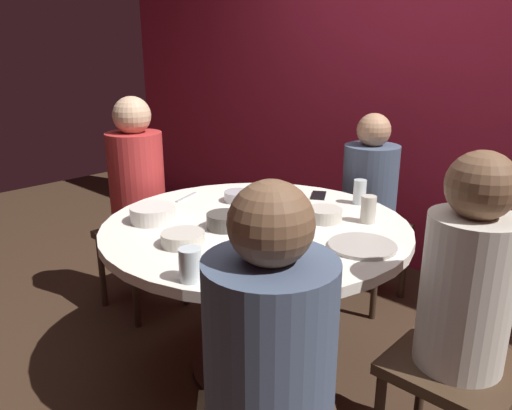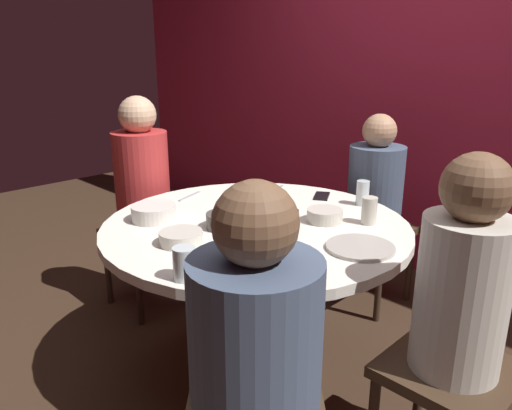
{
  "view_description": "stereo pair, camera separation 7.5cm",
  "coord_description": "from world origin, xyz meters",
  "px_view_note": "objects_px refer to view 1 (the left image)",
  "views": [
    {
      "loc": [
        1.36,
        -1.46,
        1.45
      ],
      "look_at": [
        0.0,
        0.0,
        0.82
      ],
      "focal_mm": 34.5,
      "sensor_mm": 36.0,
      "label": 1
    },
    {
      "loc": [
        1.41,
        -1.41,
        1.45
      ],
      "look_at": [
        0.0,
        0.0,
        0.82
      ],
      "focal_mm": 34.5,
      "sensor_mm": 36.0,
      "label": 2
    }
  ],
  "objects_px": {
    "seated_diner_front_right": "(270,355)",
    "dinner_plate": "(362,246)",
    "cup_by_right_diner": "(360,192)",
    "cell_phone": "(318,195)",
    "bowl_rice_portion": "(324,215)",
    "cup_near_candle": "(190,265)",
    "cup_center_front": "(259,225)",
    "bowl_serving_large": "(239,196)",
    "seated_diner_back": "(370,188)",
    "cup_by_left_diner": "(251,238)",
    "bowl_salad_center": "(153,214)",
    "cup_far_edge": "(368,209)",
    "seated_diner_right": "(466,291)",
    "wine_glass": "(273,244)",
    "dining_table": "(256,255)",
    "candle_holder": "(289,220)",
    "bowl_small_white": "(183,239)",
    "seated_diner_left": "(137,183)",
    "bowl_sauce_side": "(225,221)"
  },
  "relations": [
    {
      "from": "dinner_plate",
      "to": "bowl_small_white",
      "type": "relative_size",
      "value": 1.54
    },
    {
      "from": "bowl_serving_large",
      "to": "cup_center_front",
      "type": "relative_size",
      "value": 1.37
    },
    {
      "from": "candle_holder",
      "to": "bowl_salad_center",
      "type": "relative_size",
      "value": 0.56
    },
    {
      "from": "dining_table",
      "to": "bowl_small_white",
      "type": "distance_m",
      "value": 0.42
    },
    {
      "from": "seated_diner_left",
      "to": "wine_glass",
      "type": "relative_size",
      "value": 6.92
    },
    {
      "from": "bowl_salad_center",
      "to": "bowl_rice_portion",
      "type": "relative_size",
      "value": 1.25
    },
    {
      "from": "bowl_rice_portion",
      "to": "bowl_serving_large",
      "type": "bearing_deg",
      "value": -174.13
    },
    {
      "from": "cell_phone",
      "to": "dining_table",
      "type": "bearing_deg",
      "value": 63.31
    },
    {
      "from": "wine_glass",
      "to": "bowl_serving_large",
      "type": "bearing_deg",
      "value": 142.07
    },
    {
      "from": "candle_holder",
      "to": "cup_by_right_diner",
      "type": "relative_size",
      "value": 0.92
    },
    {
      "from": "candle_holder",
      "to": "dining_table",
      "type": "bearing_deg",
      "value": -169.47
    },
    {
      "from": "seated_diner_back",
      "to": "cell_phone",
      "type": "distance_m",
      "value": 0.44
    },
    {
      "from": "cup_by_right_diner",
      "to": "cup_far_edge",
      "type": "distance_m",
      "value": 0.27
    },
    {
      "from": "dining_table",
      "to": "cell_phone",
      "type": "relative_size",
      "value": 9.42
    },
    {
      "from": "seated_diner_back",
      "to": "cup_near_candle",
      "type": "height_order",
      "value": "seated_diner_back"
    },
    {
      "from": "seated_diner_right",
      "to": "wine_glass",
      "type": "relative_size",
      "value": 6.68
    },
    {
      "from": "cup_near_candle",
      "to": "cup_center_front",
      "type": "bearing_deg",
      "value": 102.65
    },
    {
      "from": "dining_table",
      "to": "seated_diner_right",
      "type": "xyz_separation_m",
      "value": [
        0.9,
        0.0,
        0.15
      ]
    },
    {
      "from": "seated_diner_right",
      "to": "bowl_salad_center",
      "type": "distance_m",
      "value": 1.27
    },
    {
      "from": "cup_near_candle",
      "to": "cup_center_front",
      "type": "xyz_separation_m",
      "value": [
        -0.1,
        0.43,
        -0.0
      ]
    },
    {
      "from": "dining_table",
      "to": "bowl_small_white",
      "type": "relative_size",
      "value": 7.85
    },
    {
      "from": "dining_table",
      "to": "seated_diner_back",
      "type": "bearing_deg",
      "value": 90.0
    },
    {
      "from": "seated_diner_front_right",
      "to": "candle_holder",
      "type": "height_order",
      "value": "seated_diner_front_right"
    },
    {
      "from": "bowl_salad_center",
      "to": "bowl_small_white",
      "type": "bearing_deg",
      "value": -14.9
    },
    {
      "from": "seated_diner_right",
      "to": "wine_glass",
      "type": "height_order",
      "value": "seated_diner_right"
    },
    {
      "from": "bowl_salad_center",
      "to": "bowl_sauce_side",
      "type": "distance_m",
      "value": 0.33
    },
    {
      "from": "cup_far_edge",
      "to": "seated_diner_right",
      "type": "bearing_deg",
      "value": -31.11
    },
    {
      "from": "cup_by_left_diner",
      "to": "cup_far_edge",
      "type": "distance_m",
      "value": 0.59
    },
    {
      "from": "dining_table",
      "to": "seated_diner_front_right",
      "type": "distance_m",
      "value": 0.96
    },
    {
      "from": "cup_by_left_diner",
      "to": "cup_by_right_diner",
      "type": "distance_m",
      "value": 0.78
    },
    {
      "from": "dinner_plate",
      "to": "cup_by_right_diner",
      "type": "relative_size",
      "value": 2.17
    },
    {
      "from": "bowl_small_white",
      "to": "cup_center_front",
      "type": "xyz_separation_m",
      "value": [
        0.16,
        0.26,
        0.03
      ]
    },
    {
      "from": "cup_near_candle",
      "to": "cup_far_edge",
      "type": "relative_size",
      "value": 0.94
    },
    {
      "from": "bowl_serving_large",
      "to": "cup_near_candle",
      "type": "xyz_separation_m",
      "value": [
        0.5,
        -0.72,
        0.03
      ]
    },
    {
      "from": "bowl_small_white",
      "to": "cup_near_candle",
      "type": "height_order",
      "value": "cup_near_candle"
    },
    {
      "from": "cell_phone",
      "to": "bowl_rice_portion",
      "type": "bearing_deg",
      "value": 98.51
    },
    {
      "from": "cup_center_front",
      "to": "bowl_salad_center",
      "type": "bearing_deg",
      "value": -159.44
    },
    {
      "from": "cup_by_right_diner",
      "to": "bowl_salad_center",
      "type": "bearing_deg",
      "value": -122.01
    },
    {
      "from": "cup_by_left_diner",
      "to": "cup_far_edge",
      "type": "bearing_deg",
      "value": 75.13
    },
    {
      "from": "seated_diner_right",
      "to": "dinner_plate",
      "type": "distance_m",
      "value": 0.42
    },
    {
      "from": "wine_glass",
      "to": "candle_holder",
      "type": "bearing_deg",
      "value": 123.06
    },
    {
      "from": "bowl_salad_center",
      "to": "cup_by_right_diner",
      "type": "bearing_deg",
      "value": 57.99
    },
    {
      "from": "cup_center_front",
      "to": "bowl_rice_portion",
      "type": "bearing_deg",
      "value": 77.61
    },
    {
      "from": "cell_phone",
      "to": "seated_diner_back",
      "type": "bearing_deg",
      "value": -126.3
    },
    {
      "from": "bowl_small_white",
      "to": "bowl_rice_portion",
      "type": "xyz_separation_m",
      "value": [
        0.23,
        0.59,
        0.0
      ]
    },
    {
      "from": "seated_diner_front_right",
      "to": "dinner_plate",
      "type": "height_order",
      "value": "seated_diner_front_right"
    },
    {
      "from": "cup_by_left_diner",
      "to": "bowl_rice_portion",
      "type": "bearing_deg",
      "value": 89.85
    },
    {
      "from": "bowl_salad_center",
      "to": "cup_far_edge",
      "type": "xyz_separation_m",
      "value": [
        0.69,
        0.62,
        0.03
      ]
    },
    {
      "from": "seated_diner_left",
      "to": "cup_near_candle",
      "type": "relative_size",
      "value": 10.99
    },
    {
      "from": "bowl_serving_large",
      "to": "cup_center_front",
      "type": "distance_m",
      "value": 0.5
    }
  ]
}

